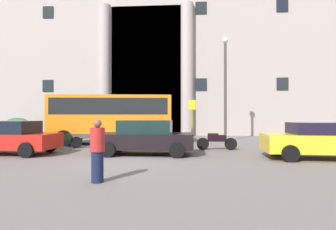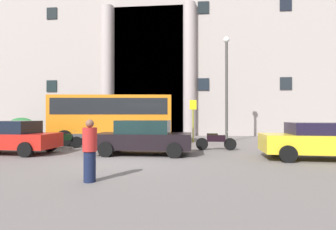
% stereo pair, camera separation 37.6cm
% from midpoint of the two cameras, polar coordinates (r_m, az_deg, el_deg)
% --- Properties ---
extents(ground_plane, '(80.00, 64.00, 0.12)m').
position_cam_midpoint_polar(ground_plane, '(10.47, -9.15, -9.74)').
color(ground_plane, '#655F5C').
extents(office_building_facade, '(42.80, 9.79, 20.10)m').
position_cam_midpoint_polar(office_building_facade, '(28.87, -0.92, 16.55)').
color(office_building_facade, '#A19791').
rests_on(office_building_facade, ground_plane).
extents(orange_minibus, '(7.19, 3.27, 2.88)m').
position_cam_midpoint_polar(orange_minibus, '(16.23, -12.57, -0.11)').
color(orange_minibus, orange).
rests_on(orange_minibus, ground_plane).
extents(bus_stop_sign, '(0.44, 0.08, 2.71)m').
position_cam_midpoint_polar(bus_stop_sign, '(17.12, 4.58, -0.26)').
color(bus_stop_sign, '#929A18').
rests_on(bus_stop_sign, ground_plane).
extents(hedge_planter_far_west, '(1.83, 0.85, 1.24)m').
position_cam_midpoint_polar(hedge_planter_far_west, '(23.15, -23.11, -2.91)').
color(hedge_planter_far_west, gray).
rests_on(hedge_planter_far_west, ground_plane).
extents(hedge_planter_entrance_left, '(2.17, 0.86, 1.56)m').
position_cam_midpoint_polar(hedge_planter_entrance_left, '(25.14, -30.04, -2.33)').
color(hedge_planter_entrance_left, gray).
rests_on(hedge_planter_entrance_left, ground_plane).
extents(hedge_planter_entrance_right, '(1.79, 0.89, 1.48)m').
position_cam_midpoint_polar(hedge_planter_entrance_right, '(20.32, -2.91, -2.98)').
color(hedge_planter_entrance_right, '#6D645A').
rests_on(hedge_planter_entrance_right, ground_plane).
extents(hedge_planter_west, '(1.93, 0.88, 1.63)m').
position_cam_midpoint_polar(hedge_planter_west, '(21.98, -16.01, -2.56)').
color(hedge_planter_west, slate).
rests_on(hedge_planter_west, ground_plane).
extents(parked_sedan_second, '(4.26, 2.07, 1.46)m').
position_cam_midpoint_polar(parked_sedan_second, '(13.69, -31.73, -4.09)').
color(parked_sedan_second, red).
rests_on(parked_sedan_second, ground_plane).
extents(parked_estate_mid, '(4.60, 2.24, 1.42)m').
position_cam_midpoint_polar(parked_estate_mid, '(11.91, 29.69, -4.69)').
color(parked_estate_mid, gold).
rests_on(parked_estate_mid, ground_plane).
extents(parked_coupe_end, '(4.13, 2.03, 1.49)m').
position_cam_midpoint_polar(parked_coupe_end, '(11.63, -5.74, -4.76)').
color(parked_coupe_end, black).
rests_on(parked_coupe_end, ground_plane).
extents(motorcycle_near_kerb, '(1.97, 0.55, 0.89)m').
position_cam_midpoint_polar(motorcycle_near_kerb, '(13.32, 9.43, -5.47)').
color(motorcycle_near_kerb, black).
rests_on(motorcycle_near_kerb, ground_plane).
extents(motorcycle_far_end, '(1.87, 0.70, 0.89)m').
position_cam_midpoint_polar(motorcycle_far_end, '(14.85, -22.45, -4.93)').
color(motorcycle_far_end, black).
rests_on(motorcycle_far_end, ground_plane).
extents(pedestrian_man_crossing, '(0.36, 0.36, 1.58)m').
position_cam_midpoint_polar(pedestrian_man_crossing, '(6.99, -16.41, -7.41)').
color(pedestrian_man_crossing, '#131B37').
rests_on(pedestrian_man_crossing, ground_plane).
extents(lamppost_plaza_centre, '(0.40, 0.40, 6.90)m').
position_cam_midpoint_polar(lamppost_plaza_centre, '(18.03, 11.60, 7.35)').
color(lamppost_plaza_centre, '#3E3C39').
rests_on(lamppost_plaza_centre, ground_plane).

